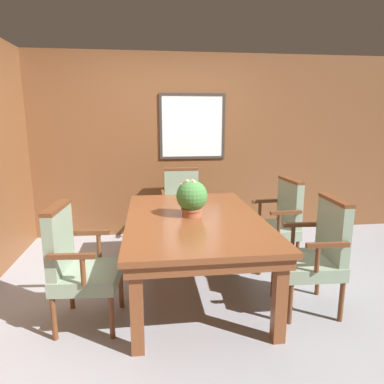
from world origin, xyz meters
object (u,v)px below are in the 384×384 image
Objects in this scene: chair_left_near at (77,262)px; chair_head_far at (182,203)px; potted_plant at (192,197)px; chair_right_near at (317,251)px; chair_right_far at (278,220)px; dining_table at (194,226)px.

chair_left_near and chair_head_far have the same top height.
potted_plant is (0.95, 0.46, 0.38)m from chair_left_near.
chair_left_near and chair_right_near have the same top height.
chair_head_far is at bearing -149.06° from chair_right_near.
chair_head_far is at bearing 88.21° from potted_plant.
chair_head_far is at bearing -24.84° from chair_left_near.
chair_right_far is 1.16m from potted_plant.
chair_left_near is at bearing -88.01° from chair_right_near.
chair_right_near is at bearing -62.46° from chair_head_far.
chair_left_near is at bearing -156.13° from dining_table.
dining_table is 1.10m from chair_right_far.
chair_right_near is (0.98, -0.45, -0.12)m from dining_table.
chair_left_near is at bearing -69.58° from chair_right_far.
chair_right_far is (0.99, 0.46, -0.12)m from dining_table.
chair_left_near is 1.00× the size of chair_right_near.
potted_plant reaches higher than chair_left_near.
dining_table is 1.97× the size of chair_right_near.
potted_plant is at bearing -59.69° from chair_left_near.
chair_right_near is (1.95, -0.02, 0.00)m from chair_left_near.
potted_plant is (-0.04, -1.30, 0.38)m from chair_head_far.
potted_plant is at bearing -113.10° from chair_right_near.
chair_right_far is at bearing 23.05° from potted_plant.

